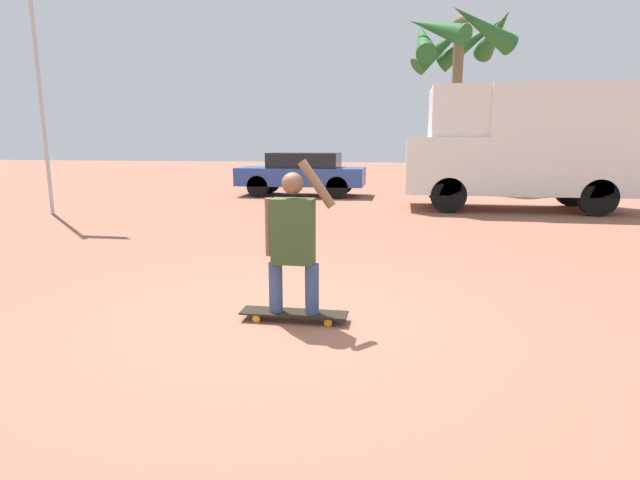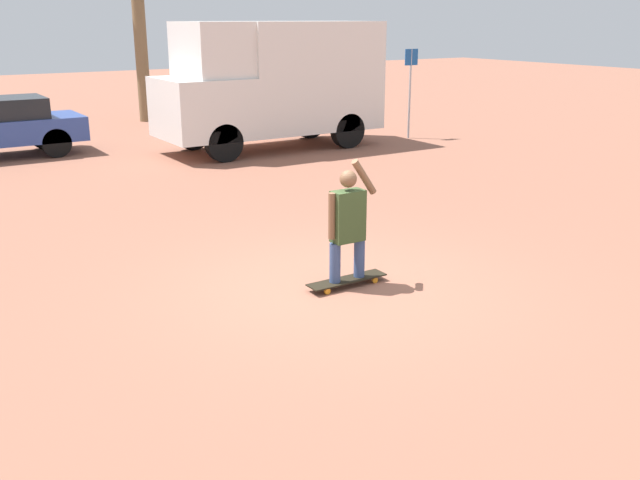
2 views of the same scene
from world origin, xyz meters
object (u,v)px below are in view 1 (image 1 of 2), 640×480
object	(u,v)px
skateboard	(294,313)
person_skateboarder	(293,236)
camper_van	(523,144)
parked_car_blue	(302,173)
palm_tree_near_van	(458,43)
flagpole	(37,32)

from	to	relation	value
skateboard	person_skateboarder	bearing A→B (deg)	180.00
camper_van	parked_car_blue	size ratio (longest dim) A/B	1.36
camper_van	palm_tree_near_van	bearing A→B (deg)	99.44
skateboard	camper_van	distance (m)	10.36
skateboard	person_skateboarder	xyz separation A→B (m)	(-0.00, 0.00, 0.80)
person_skateboarder	flagpole	bearing A→B (deg)	139.40
skateboard	person_skateboarder	world-z (taller)	person_skateboarder
flagpole	camper_van	bearing A→B (deg)	13.68
person_skateboarder	flagpole	world-z (taller)	flagpole
camper_van	skateboard	bearing A→B (deg)	-113.99
skateboard	person_skateboarder	size ratio (longest dim) A/B	0.71
skateboard	palm_tree_near_van	world-z (taller)	palm_tree_near_van
camper_van	palm_tree_near_van	size ratio (longest dim) A/B	0.84
skateboard	palm_tree_near_van	size ratio (longest dim) A/B	0.16
person_skateboarder	parked_car_blue	bearing A→B (deg)	100.89
person_skateboarder	palm_tree_near_van	xyz separation A→B (m)	(3.01, 16.26, 4.68)
skateboard	flagpole	distance (m)	10.84
skateboard	palm_tree_near_van	xyz separation A→B (m)	(3.01, 16.26, 5.49)
palm_tree_near_van	flagpole	xyz separation A→B (m)	(-10.58, -9.77, -1.23)
person_skateboarder	parked_car_blue	xyz separation A→B (m)	(-2.28, 11.86, -0.11)
person_skateboarder	palm_tree_near_van	size ratio (longest dim) A/B	0.23
person_skateboarder	camper_van	size ratio (longest dim) A/B	0.27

